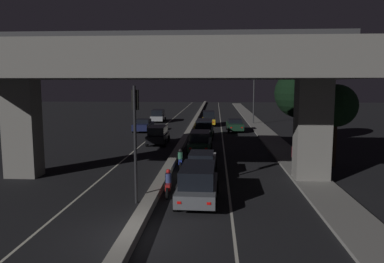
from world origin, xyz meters
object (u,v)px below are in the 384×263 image
at_px(street_lamp, 251,93).
at_px(car_silver_third_oncoming, 158,115).
at_px(motorcycle_white_filtering_far, 190,142).
at_px(car_dark_blue_second_oncoming, 143,125).
at_px(motorcycle_blue_filtering_mid, 180,160).
at_px(car_dark_green_fourth, 204,128).
at_px(car_dark_green_third, 200,141).
at_px(car_white_second, 202,163).
at_px(car_black_lead_oncoming, 158,135).
at_px(motorcycle_red_filtering_near, 168,184).
at_px(car_dark_green_fifth, 235,125).
at_px(car_taxi_yellow_sixth, 209,118).
at_px(car_grey_lead, 198,183).
at_px(pedestrian_on_sidewalk, 294,156).
at_px(traffic_light_left_of_median, 135,124).

height_order(street_lamp, car_silver_third_oncoming, street_lamp).
bearing_deg(motorcycle_white_filtering_far, car_dark_blue_second_oncoming, 30.04).
bearing_deg(motorcycle_blue_filtering_mid, car_dark_green_fourth, -8.99).
bearing_deg(motorcycle_blue_filtering_mid, car_dark_green_third, -14.74).
bearing_deg(car_dark_blue_second_oncoming, motorcycle_blue_filtering_mid, 19.57).
distance_m(car_white_second, car_black_lead_oncoming, 12.39).
bearing_deg(car_dark_green_fourth, car_silver_third_oncoming, 26.06).
xyz_separation_m(street_lamp, motorcycle_red_filtering_near, (-7.37, -34.05, -3.74)).
bearing_deg(motorcycle_white_filtering_far, car_dark_green_fifth, -17.85).
bearing_deg(motorcycle_blue_filtering_mid, car_white_second, -141.28).
height_order(car_taxi_yellow_sixth, motorcycle_red_filtering_near, car_taxi_yellow_sixth).
xyz_separation_m(car_grey_lead, car_dark_green_third, (-0.43, 13.03, -0.01)).
distance_m(car_white_second, car_dark_green_fourth, 16.13).
relative_size(car_white_second, car_silver_third_oncoming, 0.99).
height_order(car_dark_green_fourth, car_silver_third_oncoming, car_dark_green_fourth).
distance_m(motorcycle_blue_filtering_mid, pedestrian_on_sidewalk, 7.57).
relative_size(car_dark_green_fourth, car_silver_third_oncoming, 1.03).
relative_size(car_taxi_yellow_sixth, car_black_lead_oncoming, 1.05).
height_order(car_white_second, motorcycle_blue_filtering_mid, car_white_second).
bearing_deg(street_lamp, traffic_light_left_of_median, -103.92).
bearing_deg(car_dark_green_third, pedestrian_on_sidewalk, -133.52).
xyz_separation_m(car_grey_lead, car_black_lead_oncoming, (-4.59, 16.93, -0.02)).
bearing_deg(car_silver_third_oncoming, traffic_light_left_of_median, 5.68).
bearing_deg(motorcycle_red_filtering_near, pedestrian_on_sidewalk, -55.54).
bearing_deg(car_taxi_yellow_sixth, car_dark_green_third, 177.53).
bearing_deg(motorcycle_white_filtering_far, car_dark_green_third, -144.36).
relative_size(car_dark_blue_second_oncoming, motorcycle_white_filtering_far, 2.50).
relative_size(car_white_second, car_black_lead_oncoming, 1.15).
height_order(car_taxi_yellow_sixth, motorcycle_white_filtering_far, car_taxi_yellow_sixth).
bearing_deg(pedestrian_on_sidewalk, car_silver_third_oncoming, 113.91).
bearing_deg(car_silver_third_oncoming, car_dark_green_fifth, 44.82).
bearing_deg(motorcycle_red_filtering_near, car_dark_green_fourth, -5.35).
height_order(car_dark_green_fifth, car_dark_blue_second_oncoming, car_dark_blue_second_oncoming).
bearing_deg(car_silver_third_oncoming, street_lamp, 77.70).
bearing_deg(motorcycle_white_filtering_far, traffic_light_left_of_median, 175.20).
xyz_separation_m(traffic_light_left_of_median, car_dark_green_fifth, (6.12, 27.50, -3.09)).
xyz_separation_m(traffic_light_left_of_median, car_dark_green_fourth, (2.61, 21.91, -2.85)).
distance_m(car_taxi_yellow_sixth, motorcycle_blue_filtering_mid, 26.01).
relative_size(car_grey_lead, car_dark_green_third, 1.14).
bearing_deg(car_silver_third_oncoming, car_dark_blue_second_oncoming, -1.83).
relative_size(car_dark_blue_second_oncoming, motorcycle_red_filtering_near, 2.29).
distance_m(car_dark_green_fifth, motorcycle_white_filtering_far, 13.53).
xyz_separation_m(traffic_light_left_of_median, motorcycle_blue_filtering_mid, (1.43, 7.41, -3.26)).
distance_m(traffic_light_left_of_median, car_dark_green_fifth, 28.34).
xyz_separation_m(car_white_second, car_dark_green_fourth, (-0.34, 16.13, 0.22)).
height_order(car_grey_lead, car_black_lead_oncoming, car_grey_lead).
height_order(traffic_light_left_of_median, motorcycle_red_filtering_near, traffic_light_left_of_median).
height_order(traffic_light_left_of_median, street_lamp, street_lamp).
distance_m(car_dark_green_fourth, motorcycle_blue_filtering_mid, 14.56).
bearing_deg(traffic_light_left_of_median, motorcycle_blue_filtering_mid, 79.06).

